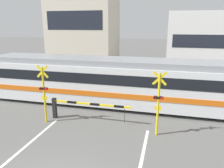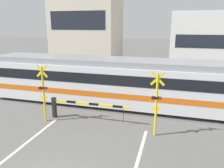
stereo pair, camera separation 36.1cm
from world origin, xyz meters
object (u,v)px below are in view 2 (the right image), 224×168
object	(u,v)px
crossing_signal_right	(156,101)
crossing_signal_left	(43,91)
pedestrian	(130,72)
crossing_barrier_near	(73,106)
commuter_train	(131,82)
crossing_barrier_far	(144,83)

from	to	relation	value
crossing_signal_right	crossing_signal_left	bearing A→B (deg)	180.00
crossing_signal_left	pedestrian	xyz separation A→B (m)	(2.94, 9.40, -0.72)
pedestrian	crossing_barrier_near	bearing A→B (deg)	-99.76
crossing_barrier_near	crossing_signal_right	bearing A→B (deg)	-7.76
crossing_barrier_near	crossing_signal_left	size ratio (longest dim) A/B	1.43
crossing_signal_left	pedestrian	size ratio (longest dim) A/B	1.77
crossing_barrier_near	commuter_train	bearing A→B (deg)	48.05
commuter_train	crossing_barrier_far	world-z (taller)	commuter_train
crossing_signal_left	pedestrian	bearing A→B (deg)	72.62
crossing_barrier_near	crossing_signal_right	distance (m)	4.75
crossing_signal_right	pedestrian	world-z (taller)	crossing_signal_right
commuter_train	crossing_signal_left	xyz separation A→B (m)	(-4.12, -3.61, 0.10)
crossing_signal_left	crossing_signal_right	bearing A→B (deg)	0.00
crossing_signal_right	pedestrian	distance (m)	9.92
commuter_train	crossing_signal_right	size ratio (longest dim) A/B	6.10
commuter_train	pedestrian	world-z (taller)	commuter_train
crossing_barrier_far	crossing_signal_right	world-z (taller)	crossing_signal_right
crossing_signal_right	crossing_barrier_far	bearing A→B (deg)	102.02
commuter_train	crossing_barrier_near	bearing A→B (deg)	-131.95
crossing_barrier_far	crossing_signal_left	bearing A→B (deg)	-124.41
crossing_barrier_near	crossing_barrier_far	distance (m)	6.88
commuter_train	crossing_signal_left	distance (m)	5.48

